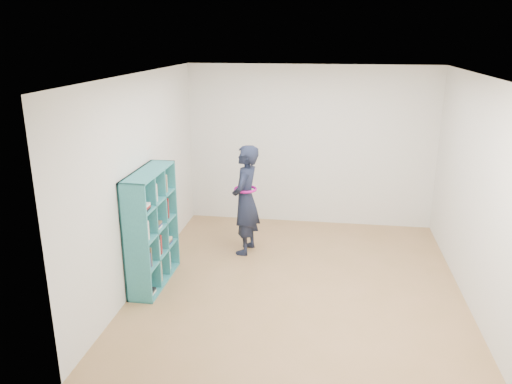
# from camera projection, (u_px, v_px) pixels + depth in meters

# --- Properties ---
(floor) EXTENTS (4.50, 4.50, 0.00)m
(floor) POSITION_uv_depth(u_px,v_px,m) (299.00, 283.00, 6.36)
(floor) COLOR olive
(floor) RESTS_ON ground
(ceiling) EXTENTS (4.50, 4.50, 0.00)m
(ceiling) POSITION_uv_depth(u_px,v_px,m) (305.00, 75.00, 5.58)
(ceiling) COLOR white
(ceiling) RESTS_ON wall_back
(wall_left) EXTENTS (0.02, 4.50, 2.60)m
(wall_left) POSITION_uv_depth(u_px,v_px,m) (142.00, 179.00, 6.26)
(wall_left) COLOR silver
(wall_left) RESTS_ON floor
(wall_right) EXTENTS (0.02, 4.50, 2.60)m
(wall_right) POSITION_uv_depth(u_px,v_px,m) (477.00, 194.00, 5.69)
(wall_right) COLOR silver
(wall_right) RESTS_ON floor
(wall_back) EXTENTS (4.00, 0.02, 2.60)m
(wall_back) POSITION_uv_depth(u_px,v_px,m) (310.00, 146.00, 8.09)
(wall_back) COLOR silver
(wall_back) RESTS_ON floor
(wall_front) EXTENTS (4.00, 0.02, 2.60)m
(wall_front) POSITION_uv_depth(u_px,v_px,m) (283.00, 269.00, 3.85)
(wall_front) COLOR silver
(wall_front) RESTS_ON floor
(bookshelf) EXTENTS (0.32, 1.11, 1.47)m
(bookshelf) POSITION_uv_depth(u_px,v_px,m) (150.00, 230.00, 6.19)
(bookshelf) COLOR teal
(bookshelf) RESTS_ON floor
(person) EXTENTS (0.45, 0.62, 1.58)m
(person) POSITION_uv_depth(u_px,v_px,m) (246.00, 200.00, 7.07)
(person) COLOR black
(person) RESTS_ON floor
(smartphone) EXTENTS (0.02, 0.09, 0.12)m
(smartphone) POSITION_uv_depth(u_px,v_px,m) (238.00, 191.00, 7.14)
(smartphone) COLOR silver
(smartphone) RESTS_ON person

